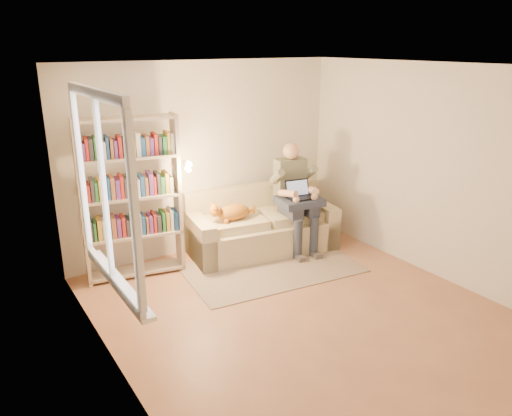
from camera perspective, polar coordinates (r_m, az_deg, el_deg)
floor at (r=5.60m, az=5.33°, el=-11.82°), size 4.50×4.50×0.00m
ceiling at (r=4.84m, az=6.27°, el=15.81°), size 4.00×4.50×0.02m
wall_left at (r=4.20m, az=-16.29°, el=-3.47°), size 0.02×4.50×2.60m
wall_right at (r=6.47m, az=19.88°, el=3.79°), size 0.02×4.50×2.60m
wall_back at (r=6.91m, az=-5.87°, el=5.69°), size 4.00×0.02×2.60m
window at (r=4.37m, az=-16.49°, el=-1.59°), size 0.12×1.52×1.69m
sofa at (r=7.05m, az=0.50°, el=-2.32°), size 2.15×1.22×0.86m
person at (r=6.94m, az=4.43°, el=1.88°), size 0.51×0.73×1.51m
cat at (r=6.65m, az=-2.92°, el=-0.49°), size 0.72×0.32×0.26m
blanket at (r=6.85m, az=5.18°, el=0.82°), size 0.64×0.56×0.09m
laptop at (r=6.83m, az=5.16°, el=1.70°), size 0.39×0.34×0.30m
bookshelf at (r=6.21m, az=-14.12°, el=1.94°), size 1.32×0.58×2.01m
rug at (r=6.57m, az=1.78°, el=-6.86°), size 2.34×1.54×0.01m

